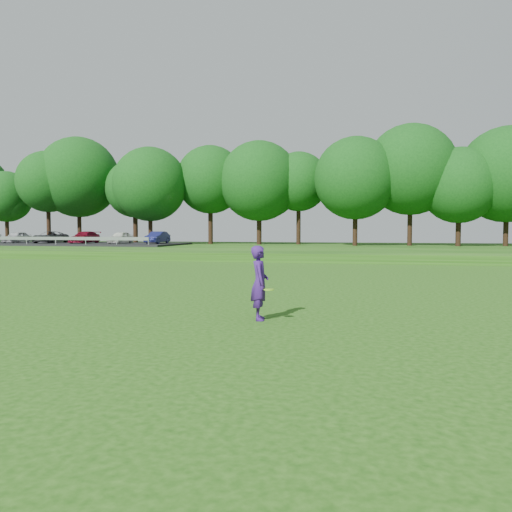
# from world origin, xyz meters

# --- Properties ---
(ground) EXTENTS (140.00, 140.00, 0.00)m
(ground) POSITION_xyz_m (0.00, 0.00, 0.00)
(ground) COLOR #18430D
(ground) RESTS_ON ground
(berm) EXTENTS (130.00, 30.00, 0.60)m
(berm) POSITION_xyz_m (0.00, 34.00, 0.30)
(berm) COLOR #18430D
(berm) RESTS_ON ground
(walking_path) EXTENTS (130.00, 1.60, 0.04)m
(walking_path) POSITION_xyz_m (0.00, 20.00, 0.02)
(walking_path) COLOR gray
(walking_path) RESTS_ON ground
(treeline) EXTENTS (104.00, 7.00, 15.00)m
(treeline) POSITION_xyz_m (0.00, 38.00, 8.10)
(treeline) COLOR #0F4111
(treeline) RESTS_ON berm
(parking_lot) EXTENTS (24.00, 9.00, 1.38)m
(parking_lot) POSITION_xyz_m (-24.05, 32.82, 1.06)
(parking_lot) COLOR black
(parking_lot) RESTS_ON berm
(woman) EXTENTS (0.68, 0.74, 1.76)m
(woman) POSITION_xyz_m (3.92, -1.34, 0.88)
(woman) COLOR #3B186E
(woman) RESTS_ON ground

